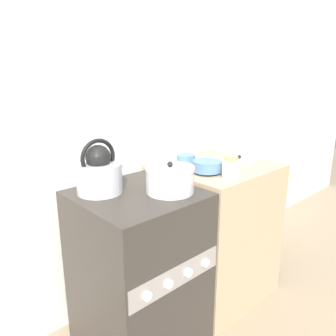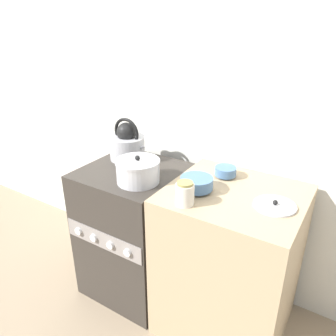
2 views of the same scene
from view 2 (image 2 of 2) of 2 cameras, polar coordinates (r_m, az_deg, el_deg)
The scene contains 10 objects.
ground_plane at distance 2.30m, azimuth -10.04°, elevation -23.08°, with size 12.00×12.00×0.00m, color gray.
wall_back at distance 2.16m, azimuth 0.01°, elevation 12.84°, with size 7.00×0.06×2.50m.
stove at distance 2.17m, azimuth -5.85°, elevation -10.78°, with size 0.57×0.59×0.87m.
counter at distance 1.94m, azimuth 10.52°, elevation -15.87°, with size 0.68×0.63×0.89m.
kettle at distance 2.08m, azimuth -7.10°, elevation 4.17°, with size 0.27×0.22×0.27m.
cooking_pot at distance 1.78m, azimuth -5.25°, elevation -0.52°, with size 0.24×0.24×0.16m.
enamel_bowl at distance 1.66m, azimuth 4.99°, elevation -2.64°, with size 0.17×0.17×0.07m.
small_ceramic_bowl at distance 1.83m, azimuth 9.98°, elevation -0.58°, with size 0.12×0.12×0.06m.
storage_jar at distance 1.53m, azimuth 2.94°, elevation -4.47°, with size 0.09×0.09×0.12m.
loose_pot_lid at distance 1.61m, azimuth 18.09°, elevation -6.22°, with size 0.20×0.20×0.03m.
Camera 2 is at (1.12, -1.10, 1.68)m, focal length 35.00 mm.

